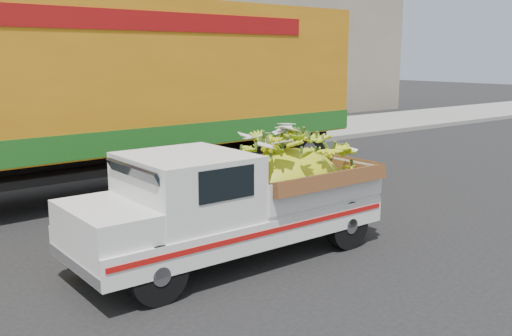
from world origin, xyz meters
TOP-DOWN VIEW (x-y plane):
  - ground at (0.00, 0.00)m, footprint 100.00×100.00m
  - curb at (0.00, 6.48)m, footprint 60.00×0.25m
  - building_right at (14.00, 15.48)m, footprint 14.00×6.00m
  - pickup_truck at (1.46, -0.59)m, footprint 4.37×1.65m
  - semi_trailer at (1.25, 4.03)m, footprint 12.03×3.05m

SIDE VIEW (x-z plane):
  - ground at x=0.00m, z-range 0.00..0.00m
  - curb at x=0.00m, z-range 0.00..0.15m
  - pickup_truck at x=1.46m, z-range 0.06..1.58m
  - semi_trailer at x=1.25m, z-range 0.22..4.02m
  - building_right at x=14.00m, z-range 0.00..6.00m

